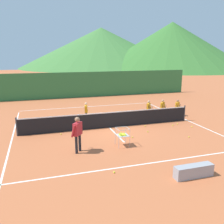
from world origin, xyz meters
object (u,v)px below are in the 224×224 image
object	(u,v)px
student_0	(86,110)
tennis_ball_9	(189,137)
student_3	(178,106)
tennis_ball_5	(192,127)
student_1	(149,107)
student_2	(163,106)
tennis_ball_1	(145,126)
tennis_ball_2	(121,132)
tennis_ball_3	(148,132)
tennis_ball_6	(177,124)
instructor	(78,131)
tennis_net	(109,120)
ball_cart	(122,135)
tennis_ball_4	(132,137)
courtside_bench	(194,171)
tennis_ball_7	(173,125)
tennis_ball_8	(61,134)
tennis_ball_0	(114,172)

from	to	relation	value
student_0	tennis_ball_9	world-z (taller)	student_0
student_3	tennis_ball_5	distance (m)	2.89
student_1	student_2	bearing A→B (deg)	-0.58
tennis_ball_1	tennis_ball_2	distance (m)	2.02
student_0	tennis_ball_2	xyz separation A→B (m)	(1.39, -3.04, -0.73)
tennis_ball_3	tennis_ball_6	xyz separation A→B (m)	(2.50, 0.87, 0.00)
instructor	student_2	distance (m)	8.30
tennis_net	tennis_ball_2	world-z (taller)	tennis_net
tennis_net	ball_cart	distance (m)	3.09
student_2	tennis_ball_4	world-z (taller)	student_2
ball_cart	courtside_bench	size ratio (longest dim) A/B	0.60
tennis_ball_4	student_2	bearing A→B (deg)	43.56
student_0	tennis_ball_9	distance (m)	6.75
tennis_ball_7	tennis_ball_6	bearing A→B (deg)	21.70
tennis_ball_1	tennis_ball_5	distance (m)	2.86
tennis_net	tennis_ball_2	size ratio (longest dim) A/B	156.20
ball_cart	tennis_ball_3	size ratio (longest dim) A/B	13.22
student_3	tennis_ball_1	distance (m)	3.81
student_2	tennis_ball_8	distance (m)	7.66
tennis_ball_7	tennis_net	bearing A→B (deg)	167.78
tennis_ball_3	tennis_ball_6	size ratio (longest dim) A/B	1.00
student_3	courtside_bench	xyz separation A→B (m)	(-4.34, -8.02, -0.49)
student_0	tennis_ball_0	world-z (taller)	student_0
ball_cart	tennis_ball_6	bearing A→B (deg)	27.59
student_1	tennis_ball_5	size ratio (longest dim) A/B	17.94
tennis_ball_1	tennis_ball_8	world-z (taller)	same
student_1	tennis_ball_6	xyz separation A→B (m)	(1.02, -2.13, -0.70)
instructor	student_3	size ratio (longest dim) A/B	1.39
tennis_ball_9	ball_cart	bearing A→B (deg)	-179.05
student_0	tennis_ball_0	xyz separation A→B (m)	(-0.44, -7.44, -0.73)
tennis_ball_7	tennis_ball_5	bearing A→B (deg)	-32.92
tennis_ball_2	courtside_bench	bearing A→B (deg)	-81.22
student_3	tennis_ball_4	size ratio (longest dim) A/B	17.68
courtside_bench	tennis_ball_8	bearing A→B (deg)	123.37
ball_cart	tennis_ball_0	size ratio (longest dim) A/B	13.22
tennis_ball_0	tennis_ball_2	distance (m)	4.77
ball_cart	tennis_ball_3	bearing A→B (deg)	35.96
instructor	tennis_ball_5	xyz separation A→B (m)	(7.33, 1.73, -0.97)
instructor	tennis_net	bearing A→B (deg)	52.45
tennis_ball_2	tennis_ball_7	distance (m)	3.60
tennis_ball_4	tennis_ball_2	bearing A→B (deg)	108.69
student_0	tennis_ball_7	distance (m)	5.69
tennis_ball_1	tennis_ball_2	xyz separation A→B (m)	(-1.87, -0.76, 0.00)
student_2	tennis_ball_2	xyz separation A→B (m)	(-4.09, -2.66, -0.70)
instructor	tennis_ball_6	world-z (taller)	instructor
student_1	tennis_ball_8	size ratio (longest dim) A/B	17.94
tennis_net	tennis_ball_1	size ratio (longest dim) A/B	156.20
ball_cart	tennis_ball_5	distance (m)	5.40
tennis_ball_0	tennis_ball_2	bearing A→B (deg)	67.39
tennis_ball_8	tennis_ball_9	distance (m)	7.03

